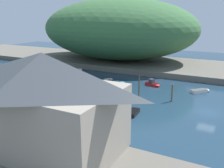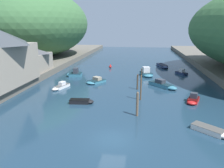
{
  "view_description": "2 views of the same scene",
  "coord_description": "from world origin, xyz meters",
  "views": [
    {
      "loc": [
        -36.78,
        -3.35,
        13.78
      ],
      "look_at": [
        2.07,
        16.93,
        1.6
      ],
      "focal_mm": 40.0,
      "sensor_mm": 36.0,
      "label": 1
    },
    {
      "loc": [
        2.38,
        -18.51,
        10.39
      ],
      "look_at": [
        -2.11,
        15.56,
        1.26
      ],
      "focal_mm": 35.0,
      "sensor_mm": 36.0,
      "label": 2
    }
  ],
  "objects": [
    {
      "name": "boat_cabin_cruiser",
      "position": [
        -11.6,
        25.67,
        0.54
      ],
      "size": [
        3.3,
        2.42,
        1.82
      ],
      "rotation": [
        0.0,
        0.0,
        1.65
      ],
      "color": "teal",
      "rests_on": "water_surface"
    },
    {
      "name": "boat_far_right_bank",
      "position": [
        -11.14,
        16.18,
        0.34
      ],
      "size": [
        2.26,
        4.23,
        1.08
      ],
      "rotation": [
        0.0,
        0.0,
        2.85
      ],
      "color": "white",
      "rests_on": "water_surface"
    },
    {
      "name": "boat_small_dinghy",
      "position": [
        9.88,
        11.7,
        0.4
      ],
      "size": [
        2.38,
        3.46,
        1.32
      ],
      "rotation": [
        0.0,
        0.0,
        2.77
      ],
      "color": "red",
      "rests_on": "water_surface"
    },
    {
      "name": "channel_buoy_near",
      "position": [
        -5.25,
        36.12,
        0.4
      ],
      "size": [
        0.69,
        0.69,
        1.04
      ],
      "color": "red",
      "rests_on": "water_surface"
    },
    {
      "name": "right_bank",
      "position": [
        27.61,
        30.0,
        0.66
      ],
      "size": [
        22.0,
        120.0,
        1.32
      ],
      "color": "#666056",
      "rests_on": "ground"
    },
    {
      "name": "mooring_post_second",
      "position": [
        2.56,
        11.83,
        1.85
      ],
      "size": [
        0.22,
        0.22,
        3.68
      ],
      "color": "brown",
      "rests_on": "water_surface"
    },
    {
      "name": "boat_moored_right",
      "position": [
        9.74,
        2.43,
        0.28
      ],
      "size": [
        3.76,
        3.47,
        0.56
      ],
      "rotation": [
        0.0,
        0.0,
        4.0
      ],
      "color": "silver",
      "rests_on": "water_surface"
    },
    {
      "name": "water_surface",
      "position": [
        0.0,
        30.0,
        0.0
      ],
      "size": [
        130.0,
        130.0,
        0.0
      ],
      "primitive_type": "plane",
      "color": "#1E384C",
      "rests_on": "ground"
    },
    {
      "name": "mooring_post_nearest",
      "position": [
        2.18,
        5.91,
        1.51
      ],
      "size": [
        0.29,
        0.29,
        3.01
      ],
      "color": "brown",
      "rests_on": "water_surface"
    },
    {
      "name": "person_on_quay",
      "position": [
        -17.36,
        15.78,
        2.3
      ],
      "size": [
        0.34,
        0.43,
        1.69
      ],
      "rotation": [
        0.0,
        0.0,
        1.23
      ],
      "color": "#282D3D",
      "rests_on": "left_bank"
    },
    {
      "name": "boat_navy_launch",
      "position": [
        11.39,
        30.99,
        0.37
      ],
      "size": [
        2.83,
        3.56,
        1.23
      ],
      "rotation": [
        0.0,
        0.0,
        0.55
      ],
      "color": "navy",
      "rests_on": "water_surface"
    },
    {
      "name": "boat_red_skiff",
      "position": [
        -5.96,
        20.73,
        0.33
      ],
      "size": [
        3.77,
        4.33,
        1.09
      ],
      "rotation": [
        0.0,
        0.0,
        2.57
      ],
      "color": "teal",
      "rests_on": "water_surface"
    },
    {
      "name": "waterfront_building",
      "position": [
        -20.33,
        12.24,
        6.12
      ],
      "size": [
        9.11,
        14.89,
        9.27
      ],
      "color": "gray",
      "rests_on": "left_bank"
    },
    {
      "name": "boat_near_quay",
      "position": [
        6.48,
        19.25,
        0.42
      ],
      "size": [
        5.03,
        5.23,
        1.3
      ],
      "rotation": [
        0.0,
        0.0,
        3.89
      ],
      "color": "teal",
      "rests_on": "water_surface"
    },
    {
      "name": "mooring_post_middle",
      "position": [
        1.99,
        17.3,
        1.32
      ],
      "size": [
        0.28,
        0.28,
        2.62
      ],
      "color": "#4C3D2D",
      "rests_on": "water_surface"
    },
    {
      "name": "boat_far_upstream",
      "position": [
        8.2,
        38.77,
        0.34
      ],
      "size": [
        2.89,
        6.06,
        0.69
      ],
      "rotation": [
        0.0,
        0.0,
        3.37
      ],
      "color": "navy",
      "rests_on": "water_surface"
    },
    {
      "name": "mooring_post_fourth",
      "position": [
        2.67,
        23.37,
        1.27
      ],
      "size": [
        0.22,
        0.22,
        2.52
      ],
      "color": "#4C3D2D",
      "rests_on": "water_surface"
    },
    {
      "name": "boat_white_cruiser",
      "position": [
        -5.44,
        9.38,
        0.27
      ],
      "size": [
        3.42,
        1.4,
        0.55
      ],
      "rotation": [
        0.0,
        0.0,
        4.78
      ],
      "color": "black",
      "rests_on": "water_surface"
    },
    {
      "name": "hillside_right",
      "position": [
        28.71,
        28.97,
        9.91
      ],
      "size": [
        32.6,
        45.64,
        17.16
      ],
      "color": "#3D6B3D",
      "rests_on": "right_bank"
    },
    {
      "name": "boat_mid_channel",
      "position": [
        3.78,
        27.85,
        0.57
      ],
      "size": [
        3.05,
        4.57,
        1.92
      ],
      "rotation": [
        0.0,
        0.0,
        3.42
      ],
      "color": "teal",
      "rests_on": "water_surface"
    }
  ]
}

